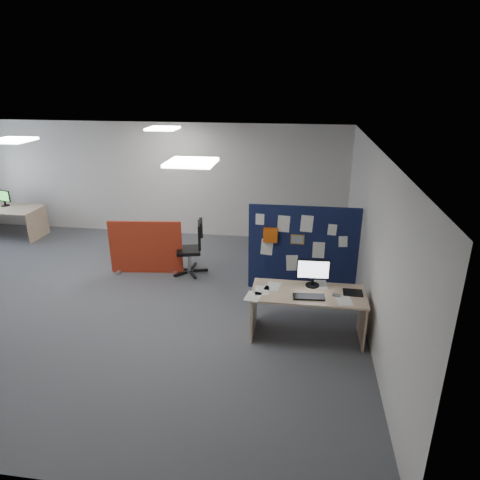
# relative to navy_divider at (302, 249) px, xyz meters

# --- Properties ---
(floor) EXTENTS (9.00, 9.00, 0.00)m
(floor) POSITION_rel_navy_divider_xyz_m (-3.46, -0.88, -0.80)
(floor) COLOR #52555A
(floor) RESTS_ON ground
(ceiling) EXTENTS (9.00, 7.00, 0.02)m
(ceiling) POSITION_rel_navy_divider_xyz_m (-3.46, -0.88, 1.90)
(ceiling) COLOR white
(ceiling) RESTS_ON wall_back
(wall_back) EXTENTS (9.00, 0.02, 2.70)m
(wall_back) POSITION_rel_navy_divider_xyz_m (-3.46, 2.62, 0.55)
(wall_back) COLOR silver
(wall_back) RESTS_ON floor
(wall_right) EXTENTS (0.02, 7.00, 2.70)m
(wall_right) POSITION_rel_navy_divider_xyz_m (1.04, -0.88, 0.55)
(wall_right) COLOR silver
(wall_right) RESTS_ON floor
(ceiling_lights) EXTENTS (4.10, 4.10, 0.04)m
(ceiling_lights) POSITION_rel_navy_divider_xyz_m (-3.13, -0.21, 1.87)
(ceiling_lights) COLOR white
(ceiling_lights) RESTS_ON ceiling
(navy_divider) EXTENTS (1.94, 0.30, 1.60)m
(navy_divider) POSITION_rel_navy_divider_xyz_m (0.00, 0.00, 0.00)
(navy_divider) COLOR #0E1333
(navy_divider) RESTS_ON floor
(main_desk) EXTENTS (1.67, 0.74, 0.73)m
(main_desk) POSITION_rel_navy_divider_xyz_m (0.12, -1.44, -0.25)
(main_desk) COLOR #D6B089
(main_desk) RESTS_ON floor
(monitor_main) EXTENTS (0.49, 0.21, 0.43)m
(monitor_main) POSITION_rel_navy_divider_xyz_m (0.18, -1.26, 0.17)
(monitor_main) COLOR black
(monitor_main) RESTS_ON main_desk
(keyboard) EXTENTS (0.46, 0.22, 0.02)m
(keyboard) POSITION_rel_navy_divider_xyz_m (0.12, -1.64, -0.06)
(keyboard) COLOR black
(keyboard) RESTS_ON main_desk
(mouse) EXTENTS (0.11, 0.09, 0.03)m
(mouse) POSITION_rel_navy_divider_xyz_m (0.51, -1.54, -0.06)
(mouse) COLOR #A1A2A7
(mouse) RESTS_ON main_desk
(paper_tray) EXTENTS (0.29, 0.23, 0.01)m
(paper_tray) POSITION_rel_navy_divider_xyz_m (0.76, -1.41, -0.07)
(paper_tray) COLOR black
(paper_tray) RESTS_ON main_desk
(red_divider) EXTENTS (1.43, 0.30, 1.07)m
(red_divider) POSITION_rel_navy_divider_xyz_m (-3.03, 0.32, -0.28)
(red_divider) COLOR #A72915
(red_divider) RESTS_ON floor
(second_desk) EXTENTS (1.79, 0.89, 0.73)m
(second_desk) POSITION_rel_navy_divider_xyz_m (-7.14, 1.84, -0.24)
(second_desk) COLOR #D6B089
(second_desk) RESTS_ON floor
(monitor_second) EXTENTS (0.42, 0.19, 0.39)m
(monitor_second) POSITION_rel_navy_divider_xyz_m (-7.17, 1.95, 0.14)
(monitor_second) COLOR black
(monitor_second) RESTS_ON second_desk
(office_chair) EXTENTS (0.71, 0.69, 1.07)m
(office_chair) POSITION_rel_navy_divider_xyz_m (-2.08, 0.45, -0.20)
(office_chair) COLOR black
(office_chair) RESTS_ON floor
(desk_papers) EXTENTS (1.54, 0.84, 0.00)m
(desk_papers) POSITION_rel_navy_divider_xyz_m (-0.15, -1.49, -0.07)
(desk_papers) COLOR white
(desk_papers) RESTS_ON main_desk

